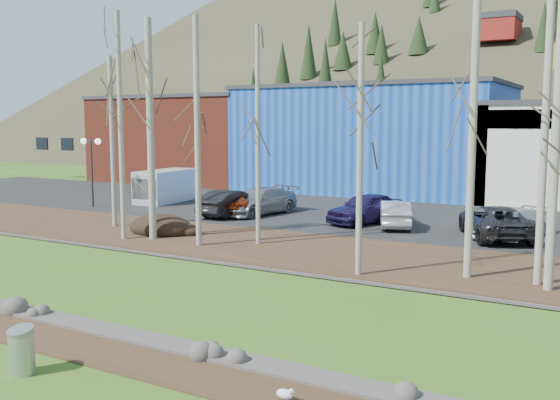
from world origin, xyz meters
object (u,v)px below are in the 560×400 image
Objects in this scene: car_5 at (496,222)px; car_1 at (238,202)px; car_2 at (259,201)px; car_3 at (366,208)px; seagull at (285,394)px; street_lamp at (91,153)px; van_grey at (165,186)px; car_0 at (231,203)px; car_6 at (509,223)px; litter_bin at (22,353)px; car_4 at (395,214)px.

car_1 is at bearing -28.30° from car_5.
car_3 reaches higher than car_2.
street_lamp is at bearing 147.35° from seagull.
van_grey is at bearing 63.52° from street_lamp.
car_0 is at bearing -27.06° from van_grey.
street_lamp reaches higher than seagull.
seagull is 0.10× the size of street_lamp.
car_1 is (9.47, 2.12, -2.71)m from street_lamp.
car_2 is 1.17× the size of car_6.
litter_bin is 0.22× the size of street_lamp.
car_6 is at bearing 73.68° from litter_bin.
car_3 is at bearing -167.14° from car_0.
car_1 reaches higher than seagull.
van_grey reaches higher than litter_bin.
car_3 is 0.94× the size of van_grey.
car_3 is 1.04× the size of car_6.
street_lamp is 24.16m from car_5.
car_3 is (7.61, 1.34, 0.05)m from car_0.
car_5 is at bearing -102.14° from car_6.
car_1 is at bearing 13.99° from street_lamp.
car_2 is 8.59m from van_grey.
car_4 is 16.84m from van_grey.
car_0 is 0.94× the size of car_1.
street_lamp reaches higher than car_1.
street_lamp is at bearing -7.35° from car_1.
car_4 is (1.73, -0.39, -0.12)m from car_3.
car_2 is 8.29m from car_4.
car_3 is at bearing -11.22° from van_grey.
litter_bin is at bearing 65.34° from car_4.
car_3 is at bearing -34.64° from car_5.
car_4 reaches higher than car_1.
car_6 is at bearing -10.28° from van_grey.
car_0 is 0.90× the size of van_grey.
litter_bin is 21.50m from car_4.
car_0 is at bearing -150.33° from car_6.
car_1 is 7.55m from van_grey.
street_lamp is 19.25m from car_4.
van_grey is at bearing 124.11° from litter_bin.
car_5 reaches higher than car_1.
litter_bin is 0.18× the size of car_2.
car_4 is (9.46, 0.06, 0.01)m from car_1.
seagull is at bearing -35.28° from street_lamp.
car_1 is 1.17× the size of car_4.
street_lamp is 0.86× the size of van_grey.
car_2 is 1.06× the size of van_grey.
car_5 is (6.77, -1.03, -0.05)m from car_3.
car_4 reaches higher than seagull.
van_grey reaches higher than seagull.
seagull is 0.10× the size of car_0.
car_1 is (-0.12, 0.89, -0.08)m from car_0.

